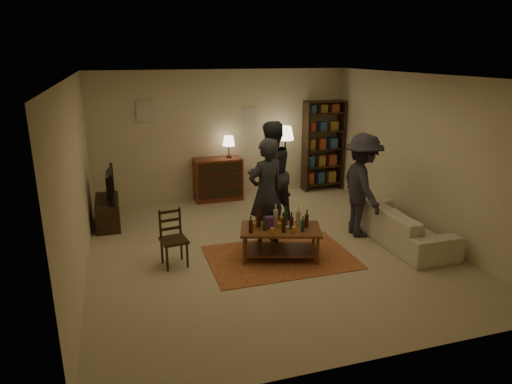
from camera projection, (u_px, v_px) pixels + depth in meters
name	position (u px, v px, depth m)	size (l,w,h in m)	color
floor	(267.00, 248.00, 7.39)	(6.00, 6.00, 0.00)	#C6B793
room_shell	(192.00, 114.00, 9.40)	(6.00, 6.00, 6.00)	beige
rug	(280.00, 257.00, 7.03)	(2.20, 1.50, 0.01)	maroon
coffee_table	(280.00, 232.00, 6.90)	(1.34, 0.98, 0.83)	brown
dining_chair	(173.00, 236.00, 6.70)	(0.42, 0.42, 0.85)	#301D10
tv_stand	(108.00, 205.00, 8.23)	(0.40, 1.00, 1.06)	#301D10
dresser	(218.00, 178.00, 9.67)	(1.00, 0.50, 1.36)	maroon
bookshelf	(323.00, 145.00, 10.26)	(0.90, 0.34, 2.02)	#301D10
floor_lamp	(285.00, 138.00, 9.72)	(0.36, 0.36, 1.53)	black
sofa	(401.00, 224.00, 7.55)	(2.08, 0.81, 0.61)	beige
person_left	(266.00, 193.00, 7.27)	(0.64, 0.42, 1.77)	#24252B
person_right	(270.00, 174.00, 8.20)	(0.92, 0.71, 1.88)	#26282E
person_by_sofa	(362.00, 186.00, 7.66)	(1.14, 0.66, 1.76)	#27262E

